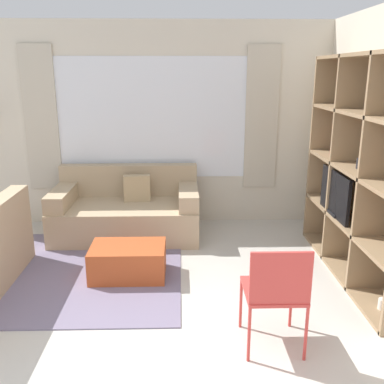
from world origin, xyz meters
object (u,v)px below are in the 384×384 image
(couch_main, at_px, (127,212))
(ottoman, at_px, (128,261))
(shelving_unit, at_px, (365,172))
(folding_chair, at_px, (276,289))

(couch_main, xyz_separation_m, ottoman, (0.15, -1.22, -0.14))
(shelving_unit, height_order, folding_chair, shelving_unit)
(shelving_unit, distance_m, couch_main, 2.91)
(couch_main, distance_m, ottoman, 1.24)
(ottoman, distance_m, folding_chair, 1.80)
(ottoman, bearing_deg, couch_main, 97.01)
(ottoman, bearing_deg, folding_chair, -45.09)
(shelving_unit, xyz_separation_m, folding_chair, (-1.13, -1.26, -0.58))
(shelving_unit, relative_size, ottoman, 2.95)
(shelving_unit, relative_size, folding_chair, 2.60)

